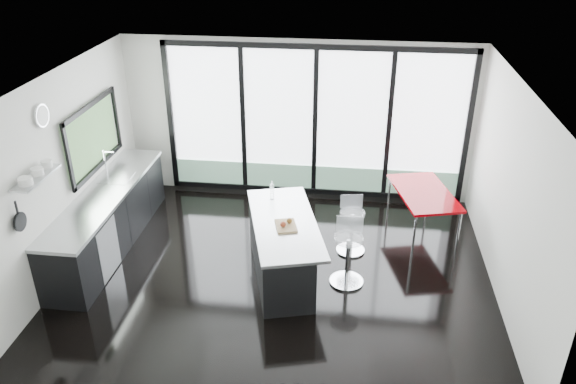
# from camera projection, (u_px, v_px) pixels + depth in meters

# --- Properties ---
(floor) EXTENTS (6.00, 5.00, 0.00)m
(floor) POSITION_uv_depth(u_px,v_px,m) (279.00, 272.00, 8.10)
(floor) COLOR black
(floor) RESTS_ON ground
(ceiling) EXTENTS (6.00, 5.00, 0.00)m
(ceiling) POSITION_uv_depth(u_px,v_px,m) (277.00, 82.00, 6.82)
(ceiling) COLOR white
(ceiling) RESTS_ON wall_back
(wall_back) EXTENTS (6.00, 0.09, 2.80)m
(wall_back) POSITION_uv_depth(u_px,v_px,m) (313.00, 129.00, 9.66)
(wall_back) COLOR beige
(wall_back) RESTS_ON ground
(wall_front) EXTENTS (6.00, 0.00, 2.80)m
(wall_front) POSITION_uv_depth(u_px,v_px,m) (241.00, 304.00, 5.26)
(wall_front) COLOR beige
(wall_front) RESTS_ON ground
(wall_left) EXTENTS (0.26, 5.00, 2.80)m
(wall_left) POSITION_uv_depth(u_px,v_px,m) (73.00, 155.00, 7.95)
(wall_left) COLOR beige
(wall_left) RESTS_ON ground
(wall_right) EXTENTS (0.00, 5.00, 2.80)m
(wall_right) POSITION_uv_depth(u_px,v_px,m) (511.00, 198.00, 7.13)
(wall_right) COLOR beige
(wall_right) RESTS_ON ground
(counter_cabinets) EXTENTS (0.69, 3.24, 1.36)m
(counter_cabinets) POSITION_uv_depth(u_px,v_px,m) (108.00, 219.00, 8.53)
(counter_cabinets) COLOR black
(counter_cabinets) RESTS_ON floor
(island) EXTENTS (1.38, 2.20, 1.09)m
(island) POSITION_uv_depth(u_px,v_px,m) (280.00, 247.00, 7.90)
(island) COLOR black
(island) RESTS_ON floor
(bar_stool_near) EXTENTS (0.48, 0.48, 0.75)m
(bar_stool_near) POSITION_uv_depth(u_px,v_px,m) (348.00, 260.00, 7.71)
(bar_stool_near) COLOR silver
(bar_stool_near) RESTS_ON floor
(bar_stool_far) EXTENTS (0.50, 0.50, 0.69)m
(bar_stool_far) POSITION_uv_depth(u_px,v_px,m) (351.00, 232.00, 8.43)
(bar_stool_far) COLOR silver
(bar_stool_far) RESTS_ON floor
(red_table) EXTENTS (1.11, 1.54, 0.74)m
(red_table) POSITION_uv_depth(u_px,v_px,m) (422.00, 212.00, 8.90)
(red_table) COLOR #800006
(red_table) RESTS_ON floor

